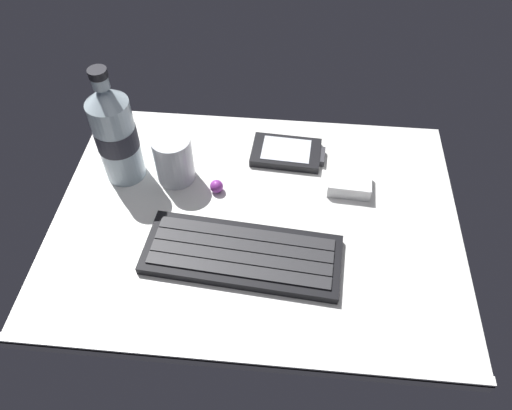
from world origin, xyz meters
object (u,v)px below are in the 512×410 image
object	(u,v)px
water_bottle	(115,133)
keyboard	(242,254)
handheld_device	(287,153)
charger_block	(349,182)
juice_cup	(174,160)
trackball_mouse	(217,186)

from	to	relation	value
water_bottle	keyboard	bearing A→B (deg)	-35.44
keyboard	handheld_device	world-z (taller)	keyboard
keyboard	charger_block	bearing A→B (deg)	44.07
handheld_device	juice_cup	xyz separation A→B (cm)	(-18.43, -6.86, 3.18)
keyboard	juice_cup	distance (cm)	20.35
juice_cup	trackball_mouse	bearing A→B (deg)	-19.59
water_bottle	charger_block	distance (cm)	38.60
keyboard	juice_cup	bearing A→B (deg)	130.03
handheld_device	juice_cup	size ratio (longest dim) A/B	1.54
juice_cup	trackball_mouse	xyz separation A→B (cm)	(7.29, -2.59, -2.81)
keyboard	water_bottle	distance (cm)	27.81
juice_cup	handheld_device	bearing A→B (deg)	20.40
handheld_device	water_bottle	world-z (taller)	water_bottle
keyboard	charger_block	distance (cm)	22.49
keyboard	handheld_device	size ratio (longest dim) A/B	2.27
water_bottle	trackball_mouse	bearing A→B (deg)	-9.23
juice_cup	trackball_mouse	world-z (taller)	juice_cup
handheld_device	water_bottle	size ratio (longest dim) A/B	0.63
water_bottle	charger_block	xyz separation A→B (cm)	(37.80, 0.23, -7.81)
handheld_device	water_bottle	bearing A→B (deg)	-165.83
charger_block	trackball_mouse	size ratio (longest dim) A/B	3.18
water_bottle	charger_block	world-z (taller)	water_bottle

